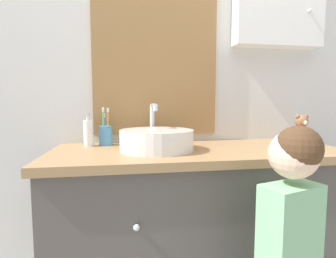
{
  "coord_description": "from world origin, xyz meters",
  "views": [
    {
      "loc": [
        -0.34,
        -0.84,
        1.04
      ],
      "look_at": [
        -0.15,
        0.28,
        0.93
      ],
      "focal_mm": 28.0,
      "sensor_mm": 36.0,
      "label": 1
    }
  ],
  "objects_px": {
    "sink_basin": "(157,139)",
    "toothbrush_holder": "(106,135)",
    "soap_dispenser": "(88,133)",
    "drinking_cup": "(289,145)",
    "child_figure": "(289,250)",
    "teddy_bear": "(301,130)"
  },
  "relations": [
    {
      "from": "toothbrush_holder",
      "to": "soap_dispenser",
      "type": "bearing_deg",
      "value": -163.83
    },
    {
      "from": "sink_basin",
      "to": "toothbrush_holder",
      "type": "xyz_separation_m",
      "value": [
        -0.24,
        0.18,
        0.0
      ]
    },
    {
      "from": "child_figure",
      "to": "teddy_bear",
      "type": "distance_m",
      "value": 0.7
    },
    {
      "from": "drinking_cup",
      "to": "child_figure",
      "type": "bearing_deg",
      "value": -122.17
    },
    {
      "from": "child_figure",
      "to": "teddy_bear",
      "type": "bearing_deg",
      "value": 51.58
    },
    {
      "from": "drinking_cup",
      "to": "teddy_bear",
      "type": "bearing_deg",
      "value": 46.65
    },
    {
      "from": "soap_dispenser",
      "to": "toothbrush_holder",
      "type": "bearing_deg",
      "value": 16.17
    },
    {
      "from": "sink_basin",
      "to": "child_figure",
      "type": "relative_size",
      "value": 0.39
    },
    {
      "from": "toothbrush_holder",
      "to": "child_figure",
      "type": "relative_size",
      "value": 0.2
    },
    {
      "from": "child_figure",
      "to": "teddy_bear",
      "type": "xyz_separation_m",
      "value": [
        0.39,
        0.49,
        0.33
      ]
    },
    {
      "from": "sink_basin",
      "to": "teddy_bear",
      "type": "bearing_deg",
      "value": 3.19
    },
    {
      "from": "soap_dispenser",
      "to": "teddy_bear",
      "type": "height_order",
      "value": "soap_dispenser"
    },
    {
      "from": "teddy_bear",
      "to": "soap_dispenser",
      "type": "bearing_deg",
      "value": 173.88
    },
    {
      "from": "sink_basin",
      "to": "soap_dispenser",
      "type": "bearing_deg",
      "value": 153.81
    },
    {
      "from": "soap_dispenser",
      "to": "drinking_cup",
      "type": "height_order",
      "value": "soap_dispenser"
    },
    {
      "from": "child_figure",
      "to": "drinking_cup",
      "type": "bearing_deg",
      "value": 57.83
    },
    {
      "from": "toothbrush_holder",
      "to": "child_figure",
      "type": "height_order",
      "value": "toothbrush_holder"
    },
    {
      "from": "sink_basin",
      "to": "soap_dispenser",
      "type": "relative_size",
      "value": 2.3
    },
    {
      "from": "child_figure",
      "to": "sink_basin",
      "type": "bearing_deg",
      "value": 129.79
    },
    {
      "from": "teddy_bear",
      "to": "drinking_cup",
      "type": "bearing_deg",
      "value": -133.35
    },
    {
      "from": "soap_dispenser",
      "to": "drinking_cup",
      "type": "relative_size",
      "value": 1.92
    },
    {
      "from": "sink_basin",
      "to": "toothbrush_holder",
      "type": "height_order",
      "value": "sink_basin"
    }
  ]
}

